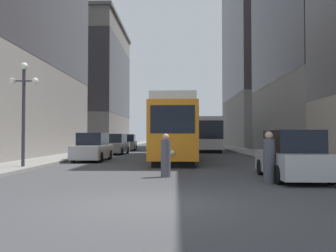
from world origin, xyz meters
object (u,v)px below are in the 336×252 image
parked_car_left_mid (93,148)px  parked_car_right_far (292,157)px  pedestrian_crossing_near (166,157)px  pedestrian_crossing_far (269,159)px  streetcar (177,129)px  parked_car_left_far (115,145)px  transit_bus (207,133)px  lamp_post_left_near (24,97)px  parked_car_left_near (127,143)px

parked_car_left_mid → parked_car_right_far: (9.79, -10.02, -0.00)m
pedestrian_crossing_near → pedestrian_crossing_far: (3.59, -1.79, 0.03)m
streetcar → parked_car_left_far: size_ratio=2.74×
streetcar → transit_bus: 15.13m
pedestrian_crossing_near → parked_car_left_far: bearing=-64.7°
parked_car_left_far → pedestrian_crossing_near: bearing=-72.2°
pedestrian_crossing_far → streetcar: bearing=-105.0°
parked_car_left_mid → parked_car_right_far: size_ratio=1.03×
transit_bus → parked_car_left_far: (-8.76, -6.74, -1.10)m
transit_bus → parked_car_right_far: 25.59m
parked_car_left_mid → lamp_post_left_near: 7.15m
pedestrian_crossing_far → lamp_post_left_near: size_ratio=0.35×
parked_car_left_near → lamp_post_left_near: 23.37m
streetcar → parked_car_left_mid: bearing=-170.4°
parked_car_right_far → lamp_post_left_near: 12.53m
parked_car_right_far → pedestrian_crossing_far: 1.61m
parked_car_left_near → transit_bus: bearing=-10.6°
streetcar → lamp_post_left_near: lamp_post_left_near is taller
parked_car_left_far → lamp_post_left_near: size_ratio=0.97×
parked_car_left_near → pedestrian_crossing_near: 26.64m
transit_bus → parked_car_left_far: 11.11m
transit_bus → pedestrian_crossing_far: bearing=-89.0°
streetcar → parked_car_left_near: bearing=110.9°
parked_car_left_mid → streetcar: bearing=7.6°
parked_car_left_near → parked_car_left_mid: size_ratio=0.94×
parked_car_right_far → parked_car_left_mid: bearing=-44.5°
parked_car_left_far → pedestrian_crossing_near: (5.06, -18.15, -0.05)m
transit_bus → pedestrian_crossing_far: transit_bus is taller
parked_car_left_mid → pedestrian_crossing_far: parked_car_left_mid is taller
transit_bus → lamp_post_left_near: bearing=-114.8°
parked_car_left_near → parked_car_left_far: same height
parked_car_right_far → lamp_post_left_near: bearing=-16.2°
transit_bus → lamp_post_left_near: lamp_post_left_near is taller
streetcar → parked_car_right_far: (4.27, -10.77, -1.26)m
parked_car_left_mid → parked_car_left_far: bearing=89.9°
streetcar → pedestrian_crossing_near: bearing=-90.6°
parked_car_left_far → lamp_post_left_near: lamp_post_left_near is taller
parked_car_right_far → pedestrian_crossing_near: (-4.73, 0.65, -0.05)m
transit_bus → parked_car_left_near: bearing=173.0°
pedestrian_crossing_near → streetcar: bearing=-82.8°
pedestrian_crossing_near → lamp_post_left_near: size_ratio=0.34×
parked_car_left_mid → parked_car_left_far: size_ratio=1.02×
pedestrian_crossing_near → pedestrian_crossing_far: size_ratio=0.96×
parked_car_left_far → pedestrian_crossing_near: parked_car_left_far is taller
pedestrian_crossing_far → lamp_post_left_near: lamp_post_left_near is taller
transit_bus → pedestrian_crossing_near: transit_bus is taller
parked_car_left_near → lamp_post_left_near: bearing=-97.1°
parked_car_left_far → parked_car_right_far: bearing=-60.3°
parked_car_left_near → pedestrian_crossing_near: parked_car_left_near is taller
transit_bus → lamp_post_left_near: 24.39m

